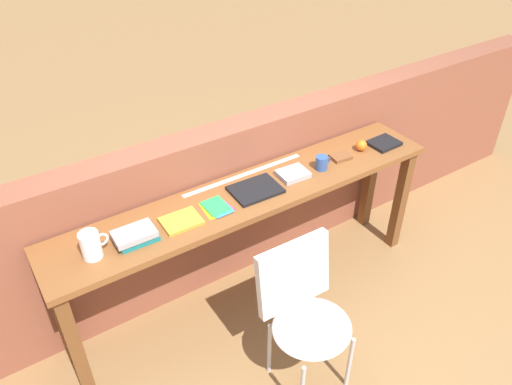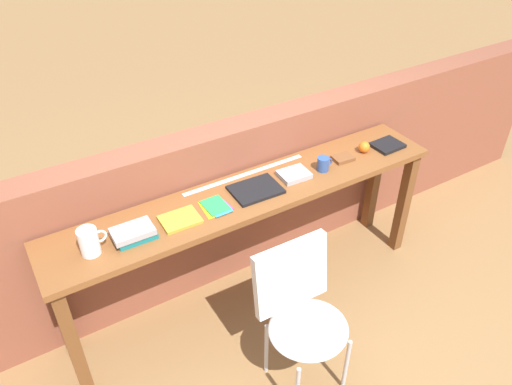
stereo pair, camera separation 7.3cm
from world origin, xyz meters
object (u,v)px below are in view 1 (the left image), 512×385
chair_white_moulded (305,310)px  sports_ball_small (361,145)px  mug (322,163)px  pitcher_white (91,245)px  book_stack_leftmost (135,235)px  magazine_cycling (181,221)px  leather_journal_brown (341,157)px  pamphlet_pile_colourful (217,207)px  book_repair_rightmost (384,143)px  book_open_centre (255,190)px

chair_white_moulded → sports_ball_small: 1.22m
mug → pitcher_white: bearing=179.9°
book_stack_leftmost → sports_ball_small: sports_ball_small is taller
book_stack_leftmost → magazine_cycling: book_stack_leftmost is taller
chair_white_moulded → leather_journal_brown: bearing=40.4°
leather_journal_brown → magazine_cycling: bearing=-173.7°
pamphlet_pile_colourful → magazine_cycling: bearing=-178.7°
magazine_cycling → book_repair_rightmost: book_repair_rightmost is taller
chair_white_moulded → book_open_centre: 0.75m
book_open_centre → mug: bearing=-1.2°
pamphlet_pile_colourful → book_open_centre: bearing=3.8°
chair_white_moulded → book_repair_rightmost: (1.13, 0.62, 0.37)m
magazine_cycling → book_stack_leftmost: bearing=-177.4°
magazine_cycling → book_repair_rightmost: bearing=1.3°
pamphlet_pile_colourful → leather_journal_brown: size_ratio=1.41×
chair_white_moulded → mug: size_ratio=8.10×
mug → leather_journal_brown: size_ratio=0.85×
mug → pamphlet_pile_colourful: bearing=179.4°
book_open_centre → leather_journal_brown: leather_journal_brown is taller
chair_white_moulded → leather_journal_brown: (0.77, 0.65, 0.37)m
pitcher_white → magazine_cycling: pitcher_white is taller
book_open_centre → sports_ball_small: 0.85m
pitcher_white → magazine_cycling: 0.49m
book_stack_leftmost → mug: 1.24m
magazine_cycling → mug: size_ratio=1.92×
pamphlet_pile_colourful → sports_ball_small: sports_ball_small is taller
pamphlet_pile_colourful → book_repair_rightmost: (1.30, -0.01, 0.01)m
chair_white_moulded → book_open_centre: size_ratio=3.06×
magazine_cycling → mug: mug is taller
mug → leather_journal_brown: 0.19m
chair_white_moulded → mug: (0.58, 0.62, 0.40)m
book_open_centre → leather_journal_brown: size_ratio=2.24×
pitcher_white → leather_journal_brown: size_ratio=1.41×
pitcher_white → book_repair_rightmost: 2.01m
pitcher_white → sports_ball_small: bearing=0.9°
pitcher_white → book_repair_rightmost: pitcher_white is taller
magazine_cycling → book_open_centre: (0.50, 0.02, 0.00)m
book_stack_leftmost → book_repair_rightmost: size_ratio=1.13×
pitcher_white → mug: 1.47m
chair_white_moulded → magazine_cycling: magazine_cycling is taller
book_stack_leftmost → mug: mug is taller
pitcher_white → pamphlet_pile_colourful: 0.72m
chair_white_moulded → pitcher_white: size_ratio=4.85×
book_open_centre → book_repair_rightmost: book_repair_rightmost is taller
chair_white_moulded → pamphlet_pile_colourful: (-0.17, 0.63, 0.36)m
chair_white_moulded → mug: bearing=46.9°
sports_ball_small → book_repair_rightmost: sports_ball_small is taller
chair_white_moulded → pamphlet_pile_colourful: same height
chair_white_moulded → book_stack_leftmost: size_ratio=3.94×
mug → sports_ball_small: 0.37m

